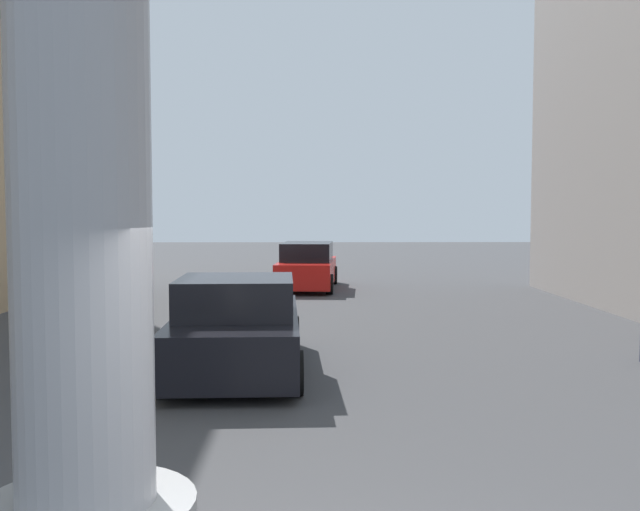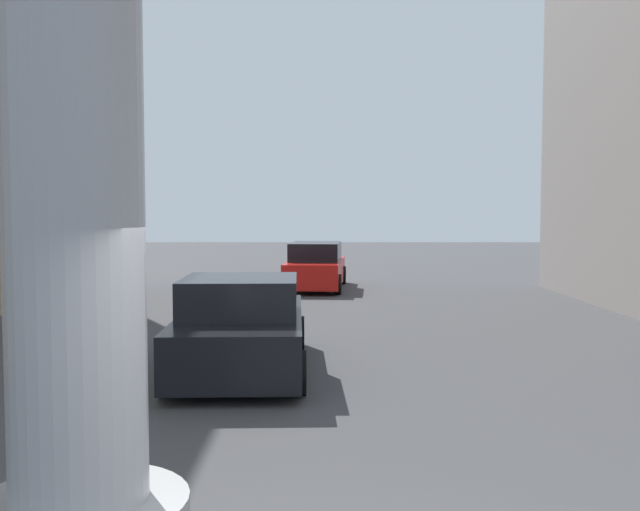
# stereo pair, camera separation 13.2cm
# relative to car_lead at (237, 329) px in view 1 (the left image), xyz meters

# --- Properties ---
(ground_plane) EXTENTS (92.80, 92.80, 0.00)m
(ground_plane) POSITION_rel_car_lead_xyz_m (1.32, 2.32, -0.70)
(ground_plane) COLOR #424244
(car_lead) EXTENTS (2.18, 4.74, 1.56)m
(car_lead) POSITION_rel_car_lead_xyz_m (0.00, 0.00, 0.00)
(car_lead) COLOR black
(car_lead) RESTS_ON ground
(car_far) EXTENTS (2.18, 4.72, 1.56)m
(car_far) POSITION_rel_car_lead_xyz_m (1.13, 12.43, 0.03)
(car_far) COLOR black
(car_far) RESTS_ON ground
(palm_tree_far_left) EXTENTS (3.26, 3.29, 9.54)m
(palm_tree_far_left) POSITION_rel_car_lead_xyz_m (-5.92, 10.35, 5.47)
(palm_tree_far_left) COLOR brown
(palm_tree_far_left) RESTS_ON ground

